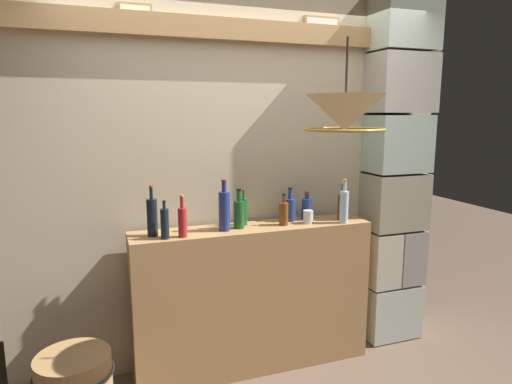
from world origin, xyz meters
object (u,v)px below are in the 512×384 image
(liquor_bottle_brandy, at_px, (284,213))
(liquor_bottle_whiskey, at_px, (165,223))
(liquor_bottle_tequila, at_px, (152,217))
(pendant_lamp, at_px, (345,114))
(liquor_bottle_bourbon, at_px, (244,211))
(liquor_bottle_vermouth, at_px, (224,210))
(liquor_bottle_rum, at_px, (182,221))
(liquor_bottle_sherry, at_px, (307,208))
(liquor_bottle_mezcal, at_px, (290,209))
(glass_tumbler_rocks, at_px, (308,217))
(liquor_bottle_rye, at_px, (239,213))
(liquor_bottle_gin, at_px, (344,206))
(liquor_bottle_port, at_px, (342,206))

(liquor_bottle_brandy, distance_m, liquor_bottle_whiskey, 0.83)
(liquor_bottle_tequila, xyz_separation_m, pendant_lamp, (0.91, -0.75, 0.64))
(liquor_bottle_tequila, distance_m, liquor_bottle_bourbon, 0.63)
(liquor_bottle_brandy, bearing_deg, liquor_bottle_vermouth, -179.26)
(liquor_bottle_bourbon, relative_size, liquor_bottle_vermouth, 0.72)
(liquor_bottle_brandy, relative_size, liquor_bottle_rum, 0.82)
(liquor_bottle_sherry, distance_m, pendant_lamp, 1.08)
(liquor_bottle_whiskey, bearing_deg, liquor_bottle_bourbon, 16.69)
(liquor_bottle_mezcal, relative_size, glass_tumbler_rocks, 2.63)
(liquor_bottle_brandy, xyz_separation_m, liquor_bottle_rum, (-0.72, -0.07, 0.02))
(liquor_bottle_tequila, distance_m, liquor_bottle_mezcal, 0.98)
(liquor_bottle_brandy, xyz_separation_m, liquor_bottle_sherry, (0.22, 0.09, -0.00))
(liquor_bottle_vermouth, relative_size, glass_tumbler_rocks, 3.71)
(liquor_bottle_sherry, bearing_deg, glass_tumbler_rocks, -109.58)
(liquor_bottle_whiskey, relative_size, liquor_bottle_rye, 0.89)
(liquor_bottle_bourbon, distance_m, pendant_lamp, 1.10)
(liquor_bottle_brandy, xyz_separation_m, liquor_bottle_bourbon, (-0.26, 0.10, 0.01))
(liquor_bottle_sherry, relative_size, pendant_lamp, 0.44)
(liquor_bottle_rum, distance_m, liquor_bottle_mezcal, 0.82)
(liquor_bottle_gin, bearing_deg, liquor_bottle_bourbon, 165.13)
(liquor_bottle_port, bearing_deg, liquor_bottle_rye, 178.48)
(liquor_bottle_rum, height_order, pendant_lamp, pendant_lamp)
(liquor_bottle_gin, height_order, liquor_bottle_rum, liquor_bottle_gin)
(liquor_bottle_whiskey, distance_m, liquor_bottle_mezcal, 0.93)
(liquor_bottle_rye, bearing_deg, liquor_bottle_vermouth, -165.22)
(liquor_bottle_gin, height_order, glass_tumbler_rocks, liquor_bottle_gin)
(liquor_bottle_bourbon, xyz_separation_m, glass_tumbler_rocks, (0.44, -0.11, -0.05))
(liquor_bottle_sherry, height_order, glass_tumbler_rocks, liquor_bottle_sherry)
(liquor_bottle_whiskey, xyz_separation_m, liquor_bottle_rum, (0.11, 0.00, 0.00))
(liquor_bottle_mezcal, relative_size, liquor_bottle_vermouth, 0.71)
(liquor_bottle_vermouth, bearing_deg, liquor_bottle_rum, -167.67)
(liquor_bottle_tequila, xyz_separation_m, glass_tumbler_rocks, (1.07, -0.03, -0.08))
(liquor_bottle_whiskey, bearing_deg, liquor_bottle_port, 3.37)
(liquor_bottle_whiskey, bearing_deg, liquor_bottle_rum, 2.29)
(liquor_bottle_sherry, bearing_deg, liquor_bottle_gin, -41.24)
(liquor_bottle_bourbon, bearing_deg, liquor_bottle_gin, -14.87)
(liquor_bottle_bourbon, height_order, liquor_bottle_rum, liquor_bottle_rum)
(liquor_bottle_bourbon, bearing_deg, liquor_bottle_rum, -160.07)
(liquor_bottle_bourbon, height_order, pendant_lamp, pendant_lamp)
(liquor_bottle_sherry, height_order, liquor_bottle_bourbon, liquor_bottle_bourbon)
(liquor_bottle_bourbon, bearing_deg, glass_tumbler_rocks, -13.69)
(liquor_bottle_vermouth, bearing_deg, pendant_lamp, -57.94)
(liquor_bottle_gin, height_order, liquor_bottle_bourbon, liquor_bottle_gin)
(liquor_bottle_bourbon, bearing_deg, liquor_bottle_whiskey, -163.31)
(liquor_bottle_brandy, xyz_separation_m, liquor_bottle_port, (0.46, 0.00, 0.02))
(liquor_bottle_tequila, distance_m, liquor_bottle_whiskey, 0.12)
(liquor_bottle_port, bearing_deg, pendant_lamp, -120.95)
(liquor_bottle_bourbon, bearing_deg, liquor_bottle_port, -7.38)
(liquor_bottle_mezcal, bearing_deg, liquor_bottle_vermouth, -168.67)
(liquor_bottle_rye, xyz_separation_m, liquor_bottle_mezcal, (0.41, 0.07, -0.01))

